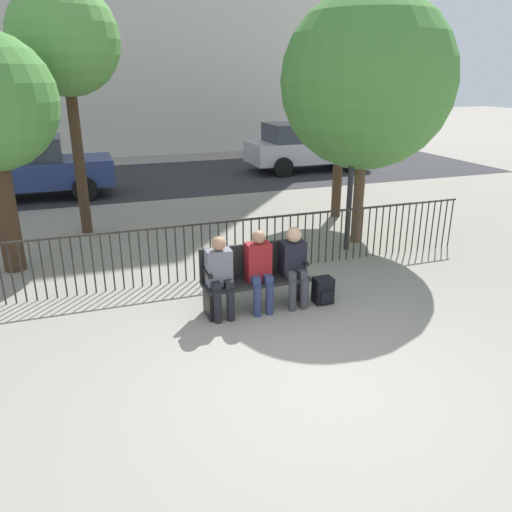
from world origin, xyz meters
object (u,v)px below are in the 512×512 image
tree_2 (343,79)px  seated_person_1 (259,267)px  backpack (323,291)px  parked_car_1 (306,146)px  park_bench (254,275)px  seated_person_0 (220,273)px  seated_person_2 (294,262)px  tree_0 (367,82)px  tree_3 (65,41)px  parked_car_0 (26,167)px  lamp_post (355,115)px

tree_2 → seated_person_1: bearing=-129.8°
backpack → tree_2: bearing=59.6°
parked_car_1 → backpack: bearing=-113.7°
park_bench → seated_person_0: size_ratio=1.32×
seated_person_2 → parked_car_1: size_ratio=0.28×
tree_0 → backpack: bearing=-129.3°
seated_person_2 → tree_3: size_ratio=0.24×
seated_person_2 → backpack: size_ratio=3.04×
seated_person_2 → parked_car_0: (-4.00, 8.52, 0.18)m
tree_0 → lamp_post: 0.78m
seated_person_1 → tree_3: 6.06m
tree_3 → parked_car_0: (-1.32, 3.77, -2.89)m
tree_2 → tree_3: tree_3 is taller
seated_person_2 → parked_car_0: size_ratio=0.28×
tree_2 → parked_car_1: tree_2 is taller
seated_person_0 → lamp_post: bearing=32.1°
tree_2 → parked_car_0: bearing=147.5°
park_bench → tree_2: (3.45, 3.98, 2.57)m
seated_person_2 → tree_0: 4.05m
tree_2 → parked_car_0: tree_2 is taller
seated_person_1 → parked_car_0: (-3.48, 8.52, 0.19)m
parked_car_1 → tree_3: bearing=-145.8°
seated_person_2 → tree_2: size_ratio=0.28×
parked_car_0 → seated_person_1: bearing=-67.8°
seated_person_1 → parked_car_1: 11.17m
parked_car_0 → parked_car_1: 8.89m
seated_person_0 → tree_3: (-1.60, 4.75, 3.10)m
seated_person_1 → seated_person_2: (0.52, -0.00, 0.01)m
park_bench → parked_car_0: bearing=112.4°
park_bench → backpack: (0.99, -0.22, -0.30)m
tree_3 → parked_car_0: bearing=109.3°
seated_person_1 → seated_person_2: size_ratio=1.00×
seated_person_0 → tree_0: tree_0 is taller
tree_3 → lamp_post: 5.58m
seated_person_0 → seated_person_1: bearing=0.2°
lamp_post → parked_car_0: bearing=132.0°
backpack → lamp_post: lamp_post is taller
seated_person_0 → tree_2: 6.22m
tree_0 → lamp_post: size_ratio=1.23×
seated_person_2 → seated_person_0: bearing=-179.9°
tree_0 → parked_car_0: bearing=135.6°
tree_0 → parked_car_1: 8.22m
tree_2 → backpack: bearing=-120.4°
tree_2 → seated_person_0: bearing=-134.1°
seated_person_1 → parked_car_0: size_ratio=0.28×
parked_car_0 → seated_person_2: bearing=-64.8°
tree_0 → tree_3: size_ratio=0.96×
park_bench → parked_car_1: parked_car_1 is taller
parked_car_0 → park_bench: bearing=-67.6°
seated_person_2 → tree_2: bearing=54.8°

